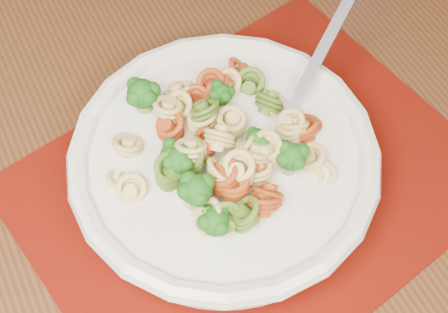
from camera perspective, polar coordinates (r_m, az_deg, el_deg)
dining_table at (r=0.69m, az=-0.61°, el=-3.90°), size 1.60×1.17×0.70m
placemat at (r=0.59m, az=2.44°, el=-2.67°), size 0.41×0.33×0.00m
pasta_bowl at (r=0.57m, az=-0.00°, el=-0.44°), size 0.28×0.28×0.05m
pasta_broccoli_heap at (r=0.56m, az=-0.00°, el=0.32°), size 0.24×0.24×0.06m
fork at (r=0.58m, az=5.74°, el=3.54°), size 0.18×0.09×0.08m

